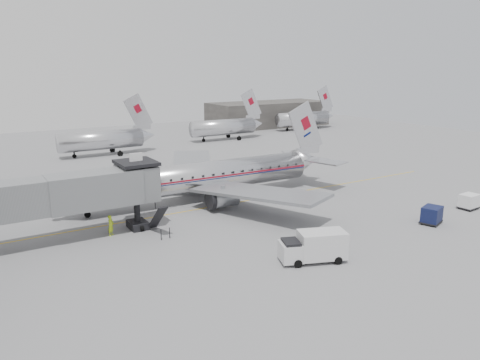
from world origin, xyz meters
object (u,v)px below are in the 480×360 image
Objects in this scene: baggage_cart_white at (469,201)px; ramp_worker at (111,225)px; baggage_cart_navy at (432,215)px; service_van at (314,246)px; airliner at (205,176)px.

ramp_worker reaches higher than baggage_cart_white.
baggage_cart_navy is at bearing -176.62° from baggage_cart_white.
airliner is at bearing 107.93° from service_van.
ramp_worker is at bearing 150.70° from service_van.
airliner is 13.03× the size of baggage_cart_navy.
baggage_cart_white is at bearing -37.62° from airliner.
baggage_cart_white is 36.87m from ramp_worker.
baggage_cart_white is at bearing -63.45° from ramp_worker.
baggage_cart_white is at bearing -11.96° from baggage_cart_navy.
service_van reaches higher than baggage_cart_white.
airliner is 19.99m from service_van.
ramp_worker is (-12.67, -5.98, -1.73)m from airliner.
baggage_cart_white is at bearing 25.33° from service_van.
ramp_worker is (-27.33, 13.00, 0.05)m from baggage_cart_navy.
baggage_cart_white is (22.18, -18.00, -1.82)m from airliner.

